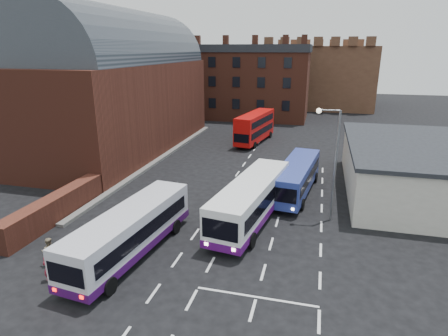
% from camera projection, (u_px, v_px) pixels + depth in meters
% --- Properties ---
extents(ground, '(180.00, 180.00, 0.00)m').
position_uv_depth(ground, '(182.00, 253.00, 22.25)').
color(ground, black).
extents(railway_station, '(12.00, 28.00, 16.00)m').
position_uv_depth(railway_station, '(118.00, 84.00, 42.97)').
color(railway_station, '#602B1E').
rests_on(railway_station, ground).
extents(forecourt_wall, '(1.20, 10.00, 1.80)m').
position_uv_depth(forecourt_wall, '(55.00, 208.00, 26.25)').
color(forecourt_wall, '#602B1E').
rests_on(forecourt_wall, ground).
extents(cream_building, '(10.40, 16.40, 4.25)m').
position_uv_depth(cream_building, '(411.00, 168.00, 30.92)').
color(cream_building, beige).
rests_on(cream_building, ground).
extents(brick_terrace, '(22.00, 10.00, 11.00)m').
position_uv_depth(brick_terrace, '(243.00, 85.00, 64.41)').
color(brick_terrace, brown).
rests_on(brick_terrace, ground).
extents(castle_keep, '(22.00, 22.00, 12.00)m').
position_uv_depth(castle_keep, '(317.00, 76.00, 79.83)').
color(castle_keep, brown).
rests_on(castle_keep, ground).
extents(bus_white_outbound, '(3.46, 10.42, 2.79)m').
position_uv_depth(bus_white_outbound, '(131.00, 229.00, 21.62)').
color(bus_white_outbound, silver).
rests_on(bus_white_outbound, ground).
extents(bus_white_inbound, '(4.06, 11.20, 2.99)m').
position_uv_depth(bus_white_inbound, '(251.00, 198.00, 25.81)').
color(bus_white_inbound, white).
rests_on(bus_white_inbound, ground).
extents(bus_blue, '(3.46, 10.04, 2.68)m').
position_uv_depth(bus_blue, '(296.00, 176.00, 30.82)').
color(bus_blue, '#2B3B94').
rests_on(bus_blue, ground).
extents(bus_red_double, '(3.66, 9.64, 3.77)m').
position_uv_depth(bus_red_double, '(255.00, 127.00, 47.71)').
color(bus_red_double, red).
rests_on(bus_red_double, ground).
extents(street_lamp, '(1.61, 0.39, 7.90)m').
position_uv_depth(street_lamp, '(332.00, 155.00, 25.10)').
color(street_lamp, slate).
rests_on(street_lamp, ground).
extents(pedestrian_red, '(0.54, 0.37, 1.45)m').
position_uv_depth(pedestrian_red, '(48.00, 268.00, 19.37)').
color(pedestrian_red, '#A21E34').
rests_on(pedestrian_red, ground).
extents(pedestrian_beige, '(1.00, 0.91, 1.66)m').
position_uv_depth(pedestrian_beige, '(49.00, 252.00, 20.79)').
color(pedestrian_beige, tan).
rests_on(pedestrian_beige, ground).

